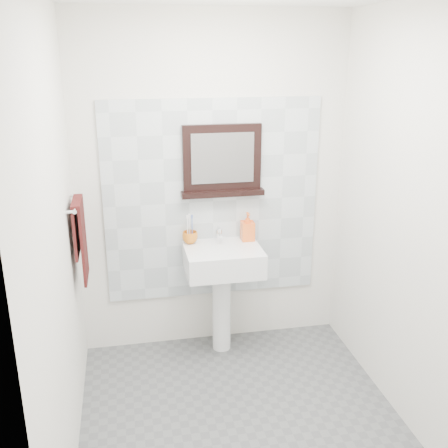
{
  "coord_description": "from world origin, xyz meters",
  "views": [
    {
      "loc": [
        -0.64,
        -2.6,
        2.24
      ],
      "look_at": [
        -0.02,
        0.55,
        1.15
      ],
      "focal_mm": 42.0,
      "sensor_mm": 36.0,
      "label": 1
    }
  ],
  "objects_px": {
    "pedestal_sink": "(223,271)",
    "framed_mirror": "(222,162)",
    "soap_dispenser": "(248,227)",
    "hand_towel": "(80,234)",
    "toothbrush_cup": "(190,237)"
  },
  "relations": [
    {
      "from": "soap_dispenser",
      "to": "toothbrush_cup",
      "type": "bearing_deg",
      "value": 178.51
    },
    {
      "from": "toothbrush_cup",
      "to": "hand_towel",
      "type": "xyz_separation_m",
      "value": [
        -0.75,
        -0.27,
        0.18
      ]
    },
    {
      "from": "framed_mirror",
      "to": "hand_towel",
      "type": "height_order",
      "value": "framed_mirror"
    },
    {
      "from": "soap_dispenser",
      "to": "hand_towel",
      "type": "bearing_deg",
      "value": -167.11
    },
    {
      "from": "toothbrush_cup",
      "to": "hand_towel",
      "type": "distance_m",
      "value": 0.82
    },
    {
      "from": "hand_towel",
      "to": "pedestal_sink",
      "type": "bearing_deg",
      "value": 8.13
    },
    {
      "from": "pedestal_sink",
      "to": "framed_mirror",
      "type": "xyz_separation_m",
      "value": [
        0.03,
        0.19,
        0.77
      ]
    },
    {
      "from": "pedestal_sink",
      "to": "framed_mirror",
      "type": "bearing_deg",
      "value": 80.24
    },
    {
      "from": "framed_mirror",
      "to": "hand_towel",
      "type": "relative_size",
      "value": 1.11
    },
    {
      "from": "pedestal_sink",
      "to": "hand_towel",
      "type": "bearing_deg",
      "value": -171.87
    },
    {
      "from": "soap_dispenser",
      "to": "framed_mirror",
      "type": "relative_size",
      "value": 0.35
    },
    {
      "from": "toothbrush_cup",
      "to": "soap_dispenser",
      "type": "distance_m",
      "value": 0.44
    },
    {
      "from": "soap_dispenser",
      "to": "hand_towel",
      "type": "xyz_separation_m",
      "value": [
        -1.19,
        -0.25,
        0.11
      ]
    },
    {
      "from": "toothbrush_cup",
      "to": "soap_dispenser",
      "type": "bearing_deg",
      "value": -2.3
    },
    {
      "from": "soap_dispenser",
      "to": "hand_towel",
      "type": "relative_size",
      "value": 0.39
    }
  ]
}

